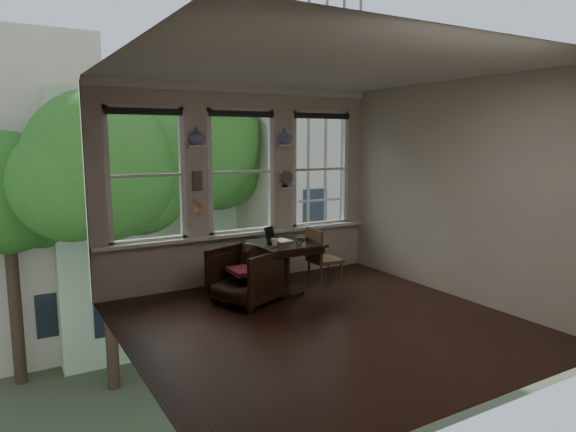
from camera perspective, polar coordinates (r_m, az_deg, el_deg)
ground at (r=6.33m, az=3.75°, el=-11.83°), size 4.50×4.50×0.00m
ceiling at (r=5.98m, az=4.05°, el=16.18°), size 4.50×4.50×0.00m
wall_back at (r=7.93m, az=-5.30°, el=3.45°), size 4.50×0.00×4.50m
wall_front at (r=4.33m, az=20.90°, el=-1.43°), size 4.50×0.00×4.50m
wall_left at (r=5.07m, az=-17.62°, el=0.15°), size 0.00×4.50×4.50m
wall_right at (r=7.47m, az=18.33°, el=2.73°), size 0.00×4.50×4.50m
window_left at (r=7.42m, az=-15.55°, el=4.37°), size 1.10×0.12×1.90m
window_center at (r=7.91m, az=-5.32°, el=4.89°), size 1.10×0.12×1.90m
window_right at (r=8.63m, az=3.47°, el=5.23°), size 1.10×0.12×1.90m
shelf_left at (r=7.52m, az=-10.09°, el=7.65°), size 0.26×0.16×0.03m
shelf_right at (r=8.14m, az=-0.39°, el=7.85°), size 0.26×0.16×0.03m
intercom at (r=7.58m, az=-10.07°, el=3.87°), size 0.14×0.06×0.28m
sticky_notes at (r=7.62m, az=-10.01°, el=1.25°), size 0.16×0.01×0.24m
desk_fan at (r=8.15m, az=-0.32°, el=3.84°), size 0.20×0.20×0.24m
vase_left at (r=7.52m, az=-10.12°, el=8.71°), size 0.24×0.24×0.25m
vase_right at (r=8.14m, az=-0.39°, el=8.83°), size 0.24×0.24×0.25m
table at (r=7.36m, az=-0.37°, el=-5.81°), size 0.90×0.90×0.75m
armchair_left at (r=6.98m, az=-4.56°, el=-6.58°), size 1.09×1.08×0.77m
cushion_red at (r=6.97m, az=-4.57°, el=-6.04°), size 0.45×0.45×0.06m
side_chair_right at (r=7.54m, az=4.14°, el=-4.83°), size 0.43×0.43×0.92m
laptop at (r=7.46m, az=2.13°, el=-2.57°), size 0.41×0.36×0.03m
mug at (r=7.06m, az=-1.51°, el=-2.91°), size 0.13×0.13×0.10m
drinking_glass at (r=7.11m, az=1.28°, el=-2.86°), size 0.14×0.14×0.09m
tablet at (r=7.30m, az=-2.04°, el=-2.05°), size 0.18×0.13×0.22m
papers at (r=7.43m, az=-0.71°, el=-2.70°), size 0.26×0.33×0.00m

